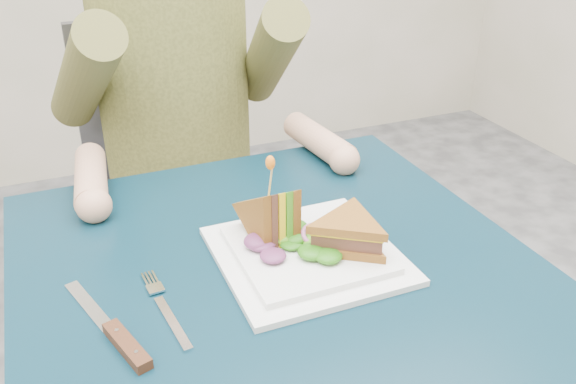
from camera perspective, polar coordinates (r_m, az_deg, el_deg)
name	(u,v)px	position (r m, az deg, el deg)	size (l,w,h in m)	color
table	(277,305)	(0.96, -1.02, -10.50)	(0.75, 0.75, 0.73)	black
chair	(175,177)	(1.61, -10.52, 1.44)	(0.42, 0.40, 0.93)	#47474C
diner	(172,43)	(1.38, -10.79, 13.52)	(0.54, 0.59, 0.74)	brown
plate	(307,253)	(0.92, 1.79, -5.74)	(0.26, 0.26, 0.02)	white
sandwich_flat	(349,233)	(0.90, 5.69, -3.86)	(0.19, 0.19, 0.05)	brown
sandwich_upright	(271,218)	(0.91, -1.59, -2.46)	(0.08, 0.13, 0.13)	brown
fork	(166,310)	(0.83, -11.33, -10.76)	(0.03, 0.18, 0.01)	silver
knife	(119,338)	(0.80, -15.49, -13.00)	(0.08, 0.22, 0.02)	silver
toothpick	(271,180)	(0.88, -1.64, 1.12)	(0.00, 0.00, 0.06)	tan
toothpick_frill	(270,163)	(0.87, -1.67, 2.76)	(0.01, 0.01, 0.02)	orange
lettuce_spill	(308,237)	(0.91, 1.84, -4.25)	(0.15, 0.13, 0.02)	#337A14
onion_ring	(315,235)	(0.91, 2.55, -4.00)	(0.04, 0.04, 0.01)	#9E4C7A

